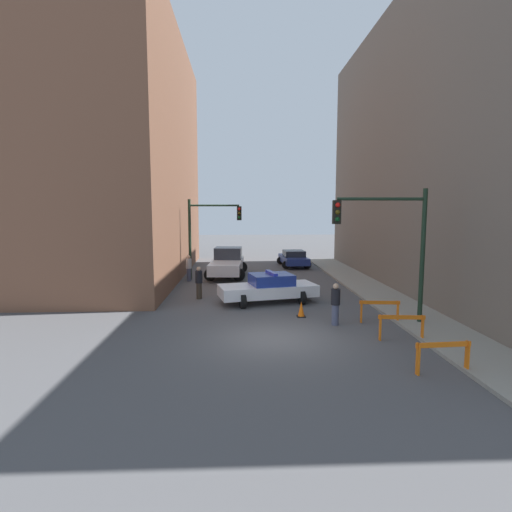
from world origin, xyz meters
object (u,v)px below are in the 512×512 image
police_car (269,288)px  pedestrian_sidewalk (335,304)px  barrier_front (443,352)px  white_truck (227,263)px  pedestrian_crossing (199,282)px  barrier_back (380,308)px  traffic_cone (301,309)px  parked_car_near (294,258)px  pedestrian_corner (189,268)px  traffic_light_near (394,235)px  barrier_mid (401,323)px  traffic_light_far (207,227)px

police_car → pedestrian_sidewalk: (2.33, -3.99, 0.14)m
police_car → barrier_front: (4.16, -8.78, -0.11)m
white_truck → pedestrian_crossing: (-1.23, -7.06, -0.04)m
barrier_back → traffic_cone: 3.18m
parked_car_near → pedestrian_crossing: (-6.40, -11.50, 0.19)m
pedestrian_corner → traffic_cone: 10.58m
traffic_light_near → traffic_cone: (-3.33, 1.33, -3.21)m
pedestrian_crossing → barrier_mid: size_ratio=1.04×
pedestrian_corner → parked_car_near: bearing=-16.4°
police_car → white_truck: size_ratio=0.91×
traffic_light_far → barrier_back: (7.69, -10.49, -2.78)m
parked_car_near → pedestrian_sidewalk: 16.44m
white_truck → parked_car_near: (5.17, 4.43, -0.23)m
pedestrian_crossing → pedestrian_sidewalk: (5.81, -4.93, 0.00)m
white_truck → police_car: bearing=-70.7°
barrier_mid → pedestrian_sidewalk: bearing=132.9°
traffic_cone → traffic_light_near: bearing=-21.8°
traffic_light_near → white_truck: 14.07m
white_truck → pedestrian_sidewalk: bearing=-65.5°
traffic_light_near → pedestrian_sidewalk: bearing=178.2°
traffic_light_far → pedestrian_corner: bearing=-150.3°
traffic_light_far → pedestrian_corner: 2.84m
police_car → pedestrian_crossing: 3.61m
pedestrian_sidewalk → barrier_front: 5.14m
white_truck → barrier_mid: 15.37m
traffic_light_far → police_car: size_ratio=1.04×
white_truck → barrier_mid: size_ratio=3.45×
pedestrian_crossing → pedestrian_corner: same height
parked_car_near → barrier_back: size_ratio=2.75×
traffic_cone → pedestrian_sidewalk: bearing=-47.9°
barrier_mid → traffic_cone: 4.41m
traffic_light_far → barrier_mid: traffic_light_far is taller
white_truck → barrier_back: white_truck is taller
white_truck → pedestrian_corner: 3.06m
parked_car_near → barrier_mid: bearing=-89.2°
traffic_light_near → pedestrian_corner: bearing=132.0°
barrier_front → traffic_cone: (-2.98, 6.06, -0.30)m
traffic_light_near → barrier_back: size_ratio=3.25×
pedestrian_crossing → pedestrian_sidewalk: size_ratio=1.00×
police_car → barrier_back: police_car is taller
white_truck → barrier_back: 13.41m
pedestrian_crossing → barrier_back: pedestrian_crossing is taller
traffic_light_near → barrier_back: 2.95m
barrier_mid → traffic_cone: barrier_mid is taller
pedestrian_sidewalk → barrier_back: 1.88m
barrier_mid → white_truck: bearing=114.7°
pedestrian_corner → traffic_cone: bearing=-113.0°
traffic_light_near → police_car: (-4.51, 4.05, -2.81)m
pedestrian_crossing → traffic_cone: 5.96m
traffic_light_near → barrier_front: traffic_light_near is taller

